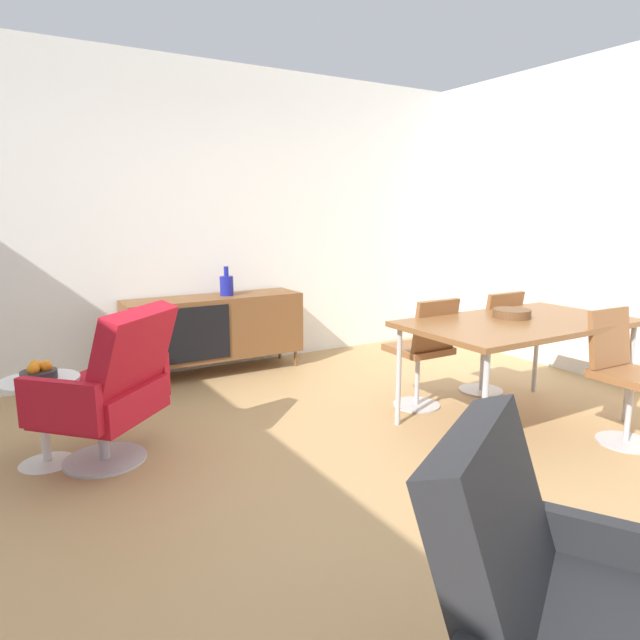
# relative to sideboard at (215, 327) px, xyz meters

# --- Properties ---
(ground_plane) EXTENTS (8.32, 8.32, 0.00)m
(ground_plane) POSITION_rel_sideboard_xyz_m (-0.27, -2.30, -0.44)
(ground_plane) COLOR tan
(wall_back) EXTENTS (6.80, 0.12, 2.80)m
(wall_back) POSITION_rel_sideboard_xyz_m (-0.27, 0.30, 0.96)
(wall_back) COLOR white
(wall_back) RESTS_ON ground_plane
(sideboard) EXTENTS (1.60, 0.45, 0.72)m
(sideboard) POSITION_rel_sideboard_xyz_m (0.00, 0.00, 0.00)
(sideboard) COLOR brown
(sideboard) RESTS_ON ground_plane
(vase_cobalt) EXTENTS (0.12, 0.12, 0.27)m
(vase_cobalt) POSITION_rel_sideboard_xyz_m (0.13, 0.00, 0.38)
(vase_cobalt) COLOR navy
(vase_cobalt) RESTS_ON sideboard
(dining_table) EXTENTS (1.60, 0.90, 0.74)m
(dining_table) POSITION_rel_sideboard_xyz_m (1.37, -2.25, 0.26)
(dining_table) COLOR brown
(dining_table) RESTS_ON ground_plane
(wooden_bowl_on_table) EXTENTS (0.26, 0.26, 0.06)m
(wooden_bowl_on_table) POSITION_rel_sideboard_xyz_m (1.41, -2.15, 0.33)
(wooden_bowl_on_table) COLOR brown
(wooden_bowl_on_table) RESTS_ON dining_table
(dining_chair_front_right) EXTENTS (0.41, 0.43, 0.86)m
(dining_chair_front_right) POSITION_rel_sideboard_xyz_m (1.72, -2.80, 0.03)
(dining_chair_front_right) COLOR brown
(dining_chair_front_right) RESTS_ON ground_plane
(dining_chair_back_left) EXTENTS (0.40, 0.42, 0.86)m
(dining_chair_back_left) POSITION_rel_sideboard_xyz_m (1.02, -1.69, 0.03)
(dining_chair_back_left) COLOR brown
(dining_chair_back_left) RESTS_ON ground_plane
(dining_chair_back_right) EXTENTS (0.40, 0.43, 0.86)m
(dining_chair_back_right) POSITION_rel_sideboard_xyz_m (1.72, -1.69, 0.03)
(dining_chair_back_right) COLOR brown
(dining_chair_back_right) RESTS_ON ground_plane
(lounge_chair_red) EXTENTS (0.91, 0.91, 0.95)m
(lounge_chair_red) POSITION_rel_sideboard_xyz_m (-1.18, -1.46, 0.03)
(lounge_chair_red) COLOR red
(lounge_chair_red) RESTS_ON ground_plane
(armchair_black_shell) EXTENTS (0.89, 0.87, 0.95)m
(armchair_black_shell) POSITION_rel_sideboard_xyz_m (-0.58, -4.02, 0.03)
(armchair_black_shell) COLOR #262628
(armchair_black_shell) RESTS_ON ground_plane
(side_table_round) EXTENTS (0.44, 0.44, 0.52)m
(side_table_round) POSITION_rel_sideboard_xyz_m (-1.53, -1.27, -0.12)
(side_table_round) COLOR white
(side_table_round) RESTS_ON ground_plane
(fruit_bowl) EXTENTS (0.20, 0.20, 0.11)m
(fruit_bowl) POSITION_rel_sideboard_xyz_m (-1.53, -1.27, 0.12)
(fruit_bowl) COLOR #262628
(fruit_bowl) RESTS_ON side_table_round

